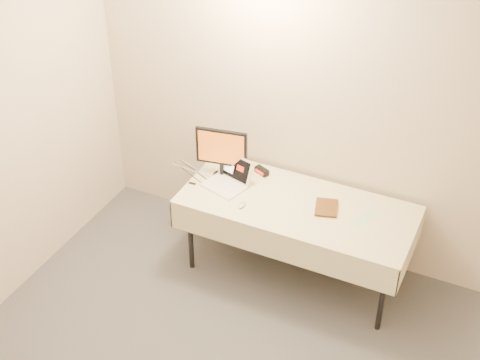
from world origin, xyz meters
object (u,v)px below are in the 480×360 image
at_px(table, 297,210).
at_px(book, 316,196).
at_px(laptop, 229,179).
at_px(monitor, 222,150).

xyz_separation_m(table, book, (0.14, 0.02, 0.18)).
height_order(laptop, book, book).
bearing_deg(laptop, monitor, 156.61).
bearing_deg(book, laptop, 164.83).
distance_m(table, laptop, 0.62).
xyz_separation_m(table, monitor, (-0.72, 0.09, 0.32)).
bearing_deg(book, monitor, 159.28).
relative_size(table, laptop, 4.71).
bearing_deg(monitor, table, -17.25).
height_order(laptop, monitor, monitor).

